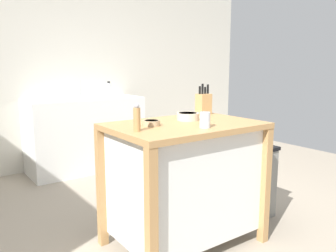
{
  "coord_description": "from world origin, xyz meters",
  "views": [
    {
      "loc": [
        -1.53,
        -1.88,
        1.32
      ],
      "look_at": [
        -0.03,
        0.2,
        0.86
      ],
      "focal_mm": 36.9,
      "sensor_mm": 36.0,
      "label": 1
    }
  ],
  "objects_px": {
    "bottle_dish_soap": "(109,90)",
    "knife_block": "(204,103)",
    "bowl_ceramic_wide": "(188,116)",
    "sink_faucet": "(80,89)",
    "kitchen_island": "(184,177)",
    "drinking_cup": "(205,120)",
    "trash_bin": "(252,182)",
    "bowl_stoneware_deep": "(151,123)",
    "pepper_grinder": "(137,118)"
  },
  "relations": [
    {
      "from": "kitchen_island",
      "to": "drinking_cup",
      "type": "xyz_separation_m",
      "value": [
        -0.0,
        -0.22,
        0.45
      ]
    },
    {
      "from": "knife_block",
      "to": "bowl_ceramic_wide",
      "type": "xyz_separation_m",
      "value": [
        -0.31,
        -0.17,
        -0.06
      ]
    },
    {
      "from": "pepper_grinder",
      "to": "trash_bin",
      "type": "bearing_deg",
      "value": 3.92
    },
    {
      "from": "bottle_dish_soap",
      "to": "knife_block",
      "type": "bearing_deg",
      "value": -92.48
    },
    {
      "from": "drinking_cup",
      "to": "bottle_dish_soap",
      "type": "xyz_separation_m",
      "value": [
        0.5,
        2.43,
        0.04
      ]
    },
    {
      "from": "bowl_stoneware_deep",
      "to": "bottle_dish_soap",
      "type": "relative_size",
      "value": 0.58
    },
    {
      "from": "bowl_ceramic_wide",
      "to": "drinking_cup",
      "type": "relative_size",
      "value": 1.61
    },
    {
      "from": "bowl_ceramic_wide",
      "to": "trash_bin",
      "type": "bearing_deg",
      "value": -6.7
    },
    {
      "from": "bowl_stoneware_deep",
      "to": "trash_bin",
      "type": "xyz_separation_m",
      "value": [
        1.02,
        -0.03,
        -0.61
      ]
    },
    {
      "from": "pepper_grinder",
      "to": "bowl_ceramic_wide",
      "type": "bearing_deg",
      "value": 16.73
    },
    {
      "from": "pepper_grinder",
      "to": "sink_faucet",
      "type": "relative_size",
      "value": 0.79
    },
    {
      "from": "kitchen_island",
      "to": "drinking_cup",
      "type": "bearing_deg",
      "value": -91.08
    },
    {
      "from": "kitchen_island",
      "to": "knife_block",
      "type": "relative_size",
      "value": 4.18
    },
    {
      "from": "bowl_stoneware_deep",
      "to": "sink_faucet",
      "type": "height_order",
      "value": "sink_faucet"
    },
    {
      "from": "drinking_cup",
      "to": "trash_bin",
      "type": "xyz_separation_m",
      "value": [
        0.77,
        0.23,
        -0.65
      ]
    },
    {
      "from": "kitchen_island",
      "to": "bowl_stoneware_deep",
      "type": "height_order",
      "value": "bowl_stoneware_deep"
    },
    {
      "from": "bowl_stoneware_deep",
      "to": "drinking_cup",
      "type": "relative_size",
      "value": 1.11
    },
    {
      "from": "kitchen_island",
      "to": "sink_faucet",
      "type": "height_order",
      "value": "sink_faucet"
    },
    {
      "from": "sink_faucet",
      "to": "drinking_cup",
      "type": "bearing_deg",
      "value": -93.43
    },
    {
      "from": "kitchen_island",
      "to": "pepper_grinder",
      "type": "relative_size",
      "value": 6.08
    },
    {
      "from": "bottle_dish_soap",
      "to": "drinking_cup",
      "type": "bearing_deg",
      "value": -101.6
    },
    {
      "from": "bowl_stoneware_deep",
      "to": "kitchen_island",
      "type": "bearing_deg",
      "value": -9.86
    },
    {
      "from": "pepper_grinder",
      "to": "drinking_cup",
      "type": "bearing_deg",
      "value": -19.49
    },
    {
      "from": "knife_block",
      "to": "bowl_ceramic_wide",
      "type": "distance_m",
      "value": 0.36
    },
    {
      "from": "pepper_grinder",
      "to": "sink_faucet",
      "type": "bearing_deg",
      "value": 76.46
    },
    {
      "from": "bowl_ceramic_wide",
      "to": "bottle_dish_soap",
      "type": "distance_m",
      "value": 2.15
    },
    {
      "from": "pepper_grinder",
      "to": "bottle_dish_soap",
      "type": "bearing_deg",
      "value": 67.9
    },
    {
      "from": "bowl_ceramic_wide",
      "to": "bottle_dish_soap",
      "type": "bearing_deg",
      "value": 79.54
    },
    {
      "from": "bowl_stoneware_deep",
      "to": "trash_bin",
      "type": "height_order",
      "value": "bowl_stoneware_deep"
    },
    {
      "from": "sink_faucet",
      "to": "bottle_dish_soap",
      "type": "bearing_deg",
      "value": -20.5
    },
    {
      "from": "drinking_cup",
      "to": "trash_bin",
      "type": "height_order",
      "value": "drinking_cup"
    },
    {
      "from": "bowl_ceramic_wide",
      "to": "sink_faucet",
      "type": "distance_m",
      "value": 2.25
    },
    {
      "from": "trash_bin",
      "to": "bottle_dish_soap",
      "type": "bearing_deg",
      "value": 97.16
    },
    {
      "from": "trash_bin",
      "to": "bottle_dish_soap",
      "type": "height_order",
      "value": "bottle_dish_soap"
    },
    {
      "from": "kitchen_island",
      "to": "knife_block",
      "type": "bearing_deg",
      "value": 32.61
    },
    {
      "from": "trash_bin",
      "to": "bowl_stoneware_deep",
      "type": "bearing_deg",
      "value": 178.25
    },
    {
      "from": "pepper_grinder",
      "to": "knife_block",
      "type": "bearing_deg",
      "value": 21.56
    },
    {
      "from": "bowl_stoneware_deep",
      "to": "sink_faucet",
      "type": "bearing_deg",
      "value": 80.11
    },
    {
      "from": "pepper_grinder",
      "to": "bottle_dish_soap",
      "type": "xyz_separation_m",
      "value": [
        0.92,
        2.28,
        0.01
      ]
    },
    {
      "from": "knife_block",
      "to": "bowl_stoneware_deep",
      "type": "height_order",
      "value": "knife_block"
    },
    {
      "from": "kitchen_island",
      "to": "sink_faucet",
      "type": "xyz_separation_m",
      "value": [
        0.15,
        2.34,
        0.51
      ]
    },
    {
      "from": "knife_block",
      "to": "sink_faucet",
      "type": "xyz_separation_m",
      "value": [
        -0.26,
        2.07,
        0.02
      ]
    },
    {
      "from": "bowl_stoneware_deep",
      "to": "sink_faucet",
      "type": "xyz_separation_m",
      "value": [
        0.4,
        2.29,
        0.09
      ]
    },
    {
      "from": "knife_block",
      "to": "sink_faucet",
      "type": "height_order",
      "value": "knife_block"
    },
    {
      "from": "bowl_ceramic_wide",
      "to": "pepper_grinder",
      "type": "height_order",
      "value": "pepper_grinder"
    },
    {
      "from": "kitchen_island",
      "to": "bowl_ceramic_wide",
      "type": "distance_m",
      "value": 0.45
    },
    {
      "from": "knife_block",
      "to": "pepper_grinder",
      "type": "height_order",
      "value": "knife_block"
    },
    {
      "from": "pepper_grinder",
      "to": "bowl_stoneware_deep",
      "type": "bearing_deg",
      "value": 32.21
    },
    {
      "from": "knife_block",
      "to": "bowl_ceramic_wide",
      "type": "bearing_deg",
      "value": -150.77
    },
    {
      "from": "pepper_grinder",
      "to": "sink_faucet",
      "type": "height_order",
      "value": "sink_faucet"
    }
  ]
}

